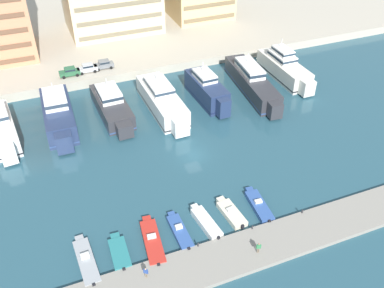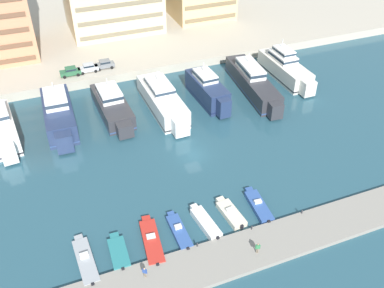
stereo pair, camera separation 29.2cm
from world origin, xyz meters
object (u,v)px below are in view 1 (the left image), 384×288
motorboat_red_mid_left (152,241)px  pedestrian_near_edge (146,272)px  yacht_charcoal_mid_left (112,105)px  motorboat_cream_center_right (231,213)px  yacht_navy_left (58,114)px  car_silver_left (87,68)px  motorboat_white_center (206,222)px  car_grey_mid_left (104,64)px  yacht_charcoal_center_right (252,82)px  motorboat_grey_far_left (86,261)px  motorboat_teal_left (119,253)px  yacht_white_center_left (162,100)px  pedestrian_mid_deck (259,247)px  yacht_white_far_left (1,129)px  yacht_ivory_mid_right (285,68)px  motorboat_blue_center_left (180,231)px  motorboat_blue_mid_right (259,205)px  car_green_far_left (70,72)px  yacht_navy_center (207,90)px

motorboat_red_mid_left → pedestrian_near_edge: size_ratio=5.17×
yacht_charcoal_mid_left → motorboat_cream_center_right: bearing=-74.0°
yacht_navy_left → car_silver_left: 16.74m
motorboat_white_center → yacht_navy_left: bearing=114.9°
car_grey_mid_left → yacht_charcoal_center_right: bearing=-33.4°
motorboat_grey_far_left → motorboat_white_center: bearing=0.7°
motorboat_teal_left → car_grey_mid_left: 47.92m
yacht_white_center_left → pedestrian_mid_deck: 36.47m
motorboat_white_center → pedestrian_mid_deck: 8.12m
motorboat_teal_left → car_grey_mid_left: size_ratio=1.48×
yacht_white_far_left → motorboat_grey_far_left: 31.61m
yacht_ivory_mid_right → motorboat_blue_center_left: bearing=-137.9°
motorboat_blue_mid_right → pedestrian_near_edge: size_ratio=4.40×
car_green_far_left → pedestrian_mid_deck: bearing=-75.0°
yacht_white_far_left → pedestrian_near_edge: 38.33m
motorboat_red_mid_left → motorboat_teal_left: bearing=-176.8°
yacht_navy_center → car_grey_mid_left: 23.44m
yacht_ivory_mid_right → motorboat_blue_mid_right: (-23.57, -31.74, -1.84)m
motorboat_cream_center_right → pedestrian_mid_deck: pedestrian_mid_deck is taller
yacht_charcoal_mid_left → yacht_navy_center: (18.05, -2.09, 0.52)m
motorboat_cream_center_right → yacht_charcoal_center_right: bearing=57.1°
motorboat_cream_center_right → car_grey_mid_left: bearing=98.6°
car_green_far_left → motorboat_red_mid_left: bearing=-86.7°
yacht_navy_center → motorboat_grey_far_left: bearing=-134.3°
yacht_white_far_left → motorboat_white_center: 38.69m
motorboat_blue_center_left → yacht_white_center_left: bearing=75.3°
car_silver_left → yacht_navy_left: bearing=-118.5°
yacht_charcoal_center_right → yacht_charcoal_mid_left: bearing=175.8°
motorboat_red_mid_left → motorboat_cream_center_right: 11.48m
motorboat_red_mid_left → pedestrian_mid_deck: bearing=-30.3°
yacht_charcoal_mid_left → motorboat_cream_center_right: size_ratio=2.77×
yacht_charcoal_center_right → pedestrian_near_edge: yacht_charcoal_center_right is taller
motorboat_teal_left → car_silver_left: car_silver_left is taller
motorboat_grey_far_left → car_grey_mid_left: car_grey_mid_left is taller
motorboat_white_center → motorboat_cream_center_right: (3.90, 0.38, -0.07)m
yacht_charcoal_mid_left → yacht_charcoal_center_right: size_ratio=0.78×
yacht_navy_left → motorboat_grey_far_left: yacht_navy_left is taller
yacht_navy_left → motorboat_red_mid_left: 32.53m
yacht_charcoal_center_right → car_grey_mid_left: yacht_charcoal_center_right is taller
motorboat_blue_mid_right → pedestrian_near_edge: 18.90m
yacht_white_far_left → motorboat_blue_center_left: 36.51m
motorboat_blue_center_left → motorboat_white_center: bearing=0.5°
car_silver_left → yacht_white_far_left: bearing=-137.8°
car_silver_left → motorboat_blue_center_left: bearing=-86.5°
car_grey_mid_left → car_silver_left: bearing=-173.6°
yacht_navy_left → yacht_ivory_mid_right: yacht_ivory_mid_right is taller
yacht_charcoal_mid_left → motorboat_grey_far_left: 33.61m
motorboat_red_mid_left → yacht_white_center_left: bearing=68.8°
yacht_ivory_mid_right → motorboat_grey_far_left: bearing=-145.9°
yacht_navy_left → yacht_charcoal_mid_left: yacht_navy_left is taller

